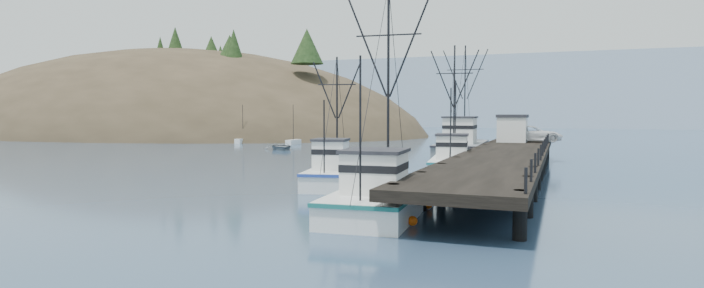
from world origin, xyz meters
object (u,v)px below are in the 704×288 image
object	(u,v)px
trawler_near	(383,196)
pier_shed	(512,128)
trawler_mid	(335,174)
work_vessel	(462,148)
motorboat	(281,150)
pickup_truck	(532,134)
trawler_far	(453,163)
pier	(503,157)

from	to	relation	value
trawler_near	pier_shed	bearing A→B (deg)	83.51
trawler_mid	work_vessel	size ratio (longest dim) A/B	0.62
trawler_mid	pier_shed	bearing A→B (deg)	67.58
trawler_near	motorboat	xyz separation A→B (m)	(-26.72, 38.85, -0.82)
motorboat	pickup_truck	bearing A→B (deg)	-50.08
trawler_near	trawler_far	bearing A→B (deg)	90.32
pier	trawler_near	world-z (taller)	trawler_near
trawler_far	pier_shed	distance (m)	13.19
trawler_far	motorboat	world-z (taller)	trawler_far
pier	trawler_far	world-z (taller)	trawler_far
pier	motorboat	world-z (taller)	pier
pier_shed	motorboat	size ratio (longest dim) A/B	0.59
trawler_far	pickup_truck	distance (m)	14.26
pier	trawler_mid	distance (m)	13.10
motorboat	trawler_near	bearing A→B (deg)	-94.32
pier	trawler_near	bearing A→B (deg)	-104.79
pickup_truck	motorboat	world-z (taller)	pickup_truck
trawler_near	trawler_far	world-z (taller)	trawler_near
trawler_mid	pier_shed	size ratio (longest dim) A/B	2.88
pier_shed	trawler_near	bearing A→B (deg)	-96.49
motorboat	work_vessel	bearing A→B (deg)	-53.35
trawler_far	pier	bearing A→B (deg)	-36.91
work_vessel	pier_shed	world-z (taller)	work_vessel
pier_shed	pickup_truck	size ratio (longest dim) A/B	0.54
trawler_near	work_vessel	xyz separation A→B (m)	(-1.48, 32.32, 0.41)
trawler_far	trawler_near	bearing A→B (deg)	-89.68
pier_shed	work_vessel	bearing A→B (deg)	175.17
pickup_truck	motorboat	distance (m)	33.02
work_vessel	trawler_near	bearing A→B (deg)	-87.37
trawler_near	work_vessel	world-z (taller)	work_vessel
trawler_far	motorboat	bearing A→B (deg)	143.98
trawler_far	work_vessel	world-z (taller)	work_vessel
trawler_near	trawler_mid	distance (m)	10.29
pier	trawler_near	distance (m)	16.79
pier	motorboat	xyz separation A→B (m)	(-31.00, 22.65, -1.69)
work_vessel	pier_shed	xyz separation A→B (m)	(5.11, -0.43, 2.19)
trawler_mid	work_vessel	world-z (taller)	work_vessel
trawler_mid	pier_shed	distance (m)	25.67
pickup_truck	trawler_near	bearing A→B (deg)	154.24
pier	trawler_near	xyz separation A→B (m)	(-4.28, -16.21, -0.87)
trawler_far	motorboat	xyz separation A→B (m)	(-26.62, 19.35, -0.82)
trawler_mid	trawler_far	world-z (taller)	trawler_far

